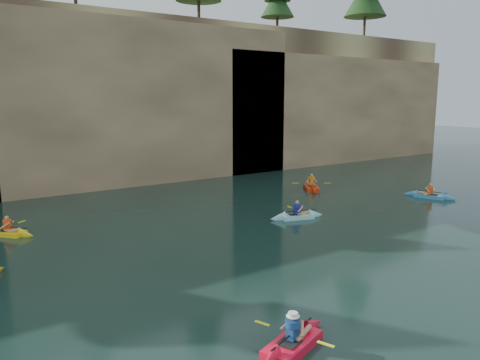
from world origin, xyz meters
TOP-DOWN VIEW (x-y plane):
  - ground at (0.00, 0.00)m, footprint 160.00×160.00m
  - cliff at (0.00, 30.00)m, footprint 70.00×16.00m
  - cliff_slab_center at (2.00, 22.60)m, footprint 24.00×2.40m
  - cliff_slab_east at (22.00, 22.60)m, footprint 26.00×2.40m
  - sea_cave_center at (-4.00, 21.95)m, footprint 3.50×1.00m
  - sea_cave_east at (10.00, 21.95)m, footprint 5.00×1.00m
  - main_kayaker at (-3.72, -0.19)m, footprint 3.19×2.05m
  - kayaker_ltblue_near at (4.53, 8.97)m, footprint 2.95×2.19m
  - kayaker_red_far at (10.26, 14.03)m, footprint 2.61×3.30m
  - kayaker_yellow at (-7.78, 14.01)m, footprint 2.20×2.46m
  - kayaker_blue_east at (14.30, 8.09)m, footprint 2.10×3.15m

SIDE VIEW (x-z plane):
  - ground at x=0.00m, z-range 0.00..0.00m
  - kayaker_blue_east at x=14.30m, z-range -0.41..0.69m
  - kayaker_yellow at x=-7.78m, z-range -0.41..0.68m
  - kayaker_ltblue_near at x=4.53m, z-range -0.43..0.71m
  - main_kayaker at x=-3.72m, z-range -0.43..0.74m
  - kayaker_red_far at x=10.26m, z-range -0.48..0.80m
  - sea_cave_center at x=-4.00m, z-range 0.00..3.20m
  - sea_cave_east at x=10.00m, z-range 0.00..4.50m
  - cliff_slab_east at x=22.00m, z-range 0.00..9.84m
  - cliff_slab_center at x=2.00m, z-range 0.00..11.40m
  - cliff at x=0.00m, z-range 0.00..12.00m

